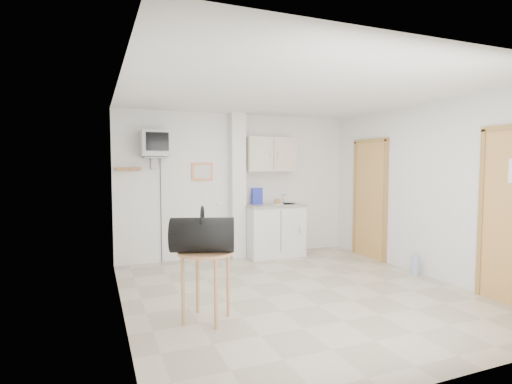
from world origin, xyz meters
name	(u,v)px	position (x,y,z in m)	size (l,w,h in m)	color
ground	(298,293)	(0.00, 0.00, 0.00)	(4.50, 4.50, 0.00)	#BCAF96
room_envelope	(312,171)	(0.24, 0.09, 1.54)	(4.24, 4.54, 2.55)	white
kitchenette	(273,211)	(0.57, 2.00, 0.80)	(1.03, 0.58, 2.10)	white
crt_television	(155,144)	(-1.45, 2.02, 1.94)	(0.44, 0.45, 2.15)	slate
round_table	(206,261)	(-1.31, -0.44, 0.62)	(0.58, 0.58, 0.74)	tan
duffel_bag	(202,235)	(-1.36, -0.49, 0.92)	(0.72, 0.54, 0.47)	black
water_bottle	(415,265)	(1.98, 0.07, 0.15)	(0.11, 0.11, 0.33)	#98ADCC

